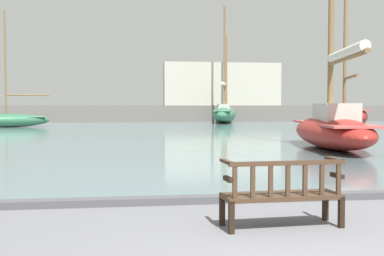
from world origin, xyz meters
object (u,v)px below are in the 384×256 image
object	(u,v)px
park_bench	(282,193)
sailboat_mid_port	(224,113)
sailboat_nearest_port	(8,119)
sailboat_outer_port	(332,126)
sailboat_nearest_starboard	(345,115)

from	to	relation	value
park_bench	sailboat_mid_port	xyz separation A→B (m)	(7.53, 39.71, 0.60)
sailboat_nearest_port	park_bench	bearing A→B (deg)	-71.24
sailboat_mid_port	sailboat_nearest_port	bearing A→B (deg)	-157.95
sailboat_outer_port	sailboat_nearest_starboard	distance (m)	19.28
sailboat_outer_port	sailboat_mid_port	xyz separation A→B (m)	(1.94, 28.83, 0.15)
park_bench	sailboat_mid_port	distance (m)	40.42
sailboat_outer_port	sailboat_nearest_starboard	size ratio (longest dim) A/B	1.05
park_bench	sailboat_outer_port	bearing A→B (deg)	62.82
sailboat_nearest_port	sailboat_nearest_starboard	world-z (taller)	sailboat_nearest_starboard
park_bench	sailboat_outer_port	xyz separation A→B (m)	(5.59, 10.88, 0.45)
sailboat_nearest_starboard	sailboat_mid_port	distance (m)	13.50
park_bench	sailboat_nearest_port	size ratio (longest dim) A/B	0.18
park_bench	sailboat_nearest_starboard	xyz separation A→B (m)	(14.34, 28.06, 0.58)
sailboat_nearest_port	sailboat_nearest_starboard	xyz separation A→B (m)	(25.29, -4.17, 0.32)
park_bench	sailboat_outer_port	distance (m)	12.24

